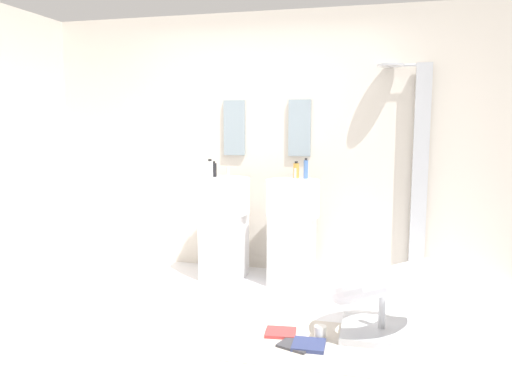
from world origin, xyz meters
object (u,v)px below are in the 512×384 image
magazine_charcoal (297,345)px  soap_bottle_amber (296,170)px  pedestal_sink_right (292,226)px  soap_bottle_black (214,170)px  coffee_mug (320,332)px  soap_bottle_blue (306,169)px  soap_bottle_white (210,170)px  lounge_chair (383,289)px  pedestal_sink_left (224,223)px  magazine_navy (309,345)px  soap_bottle_clear (210,170)px  shower_column (418,169)px  magazine_red (281,333)px

magazine_charcoal → soap_bottle_amber: (-0.27, 1.55, 1.04)m
pedestal_sink_right → soap_bottle_black: (-0.81, 0.10, 0.51)m
coffee_mug → soap_bottle_amber: 1.76m
soap_bottle_blue → soap_bottle_white: bearing=-163.9°
magazine_charcoal → coffee_mug: (0.14, 0.16, 0.04)m
pedestal_sink_right → lounge_chair: pedestal_sink_right is taller
pedestal_sink_left → lounge_chair: bearing=-35.2°
pedestal_sink_left → magazine_charcoal: (0.95, -1.39, -0.53)m
lounge_chair → magazine_navy: size_ratio=5.09×
lounge_chair → soap_bottle_clear: 2.02m
magazine_navy → coffee_mug: size_ratio=2.45×
pedestal_sink_right → soap_bottle_blue: soap_bottle_blue is taller
soap_bottle_amber → soap_bottle_clear: size_ratio=0.88×
shower_column → soap_bottle_black: 1.95m
magazine_navy → magazine_charcoal: (-0.08, -0.00, -0.00)m
soap_bottle_amber → pedestal_sink_left: bearing=-166.7°
soap_bottle_clear → coffee_mug: bearing=-43.4°
soap_bottle_amber → soap_bottle_blue: bearing=-9.2°
magazine_red → magazine_navy: bearing=-41.1°
lounge_chair → magazine_navy: 0.66m
pedestal_sink_right → soap_bottle_clear: (-0.78, -0.09, 0.52)m
pedestal_sink_left → pedestal_sink_right: size_ratio=1.00×
soap_bottle_black → soap_bottle_white: 0.21m
lounge_chair → soap_bottle_amber: size_ratio=6.75×
coffee_mug → soap_bottle_black: size_ratio=0.58×
magazine_navy → magazine_red: magazine_navy is taller
pedestal_sink_left → soap_bottle_clear: (-0.11, -0.09, 0.52)m
soap_bottle_black → soap_bottle_white: (0.04, -0.21, 0.02)m
soap_bottle_blue → shower_column: bearing=9.4°
soap_bottle_clear → soap_bottle_black: bearing=97.8°
soap_bottle_black → pedestal_sink_right: bearing=-7.0°
coffee_mug → soap_bottle_clear: 1.94m
coffee_mug → soap_bottle_black: soap_bottle_black is taller
magazine_navy → shower_column: bearing=64.0°
shower_column → magazine_navy: bearing=-114.5°
lounge_chair → soap_bottle_amber: soap_bottle_amber is taller
pedestal_sink_right → magazine_navy: (0.36, -1.38, -0.52)m
pedestal_sink_right → soap_bottle_blue: bearing=55.4°
magazine_charcoal → soap_bottle_black: soap_bottle_black is taller
shower_column → soap_bottle_white: size_ratio=10.86×
pedestal_sink_left → soap_bottle_clear: soap_bottle_clear is taller
shower_column → magazine_red: shower_column is taller
soap_bottle_blue → soap_bottle_amber: soap_bottle_blue is taller
magazine_red → soap_bottle_white: (-0.91, 1.12, 1.05)m
soap_bottle_clear → pedestal_sink_left: bearing=37.8°
soap_bottle_white → pedestal_sink_left: bearing=47.2°
soap_bottle_blue → pedestal_sink_right: bearing=-124.6°
magazine_navy → soap_bottle_blue: size_ratio=1.11×
soap_bottle_amber → soap_bottle_clear: bearing=-162.6°
shower_column → soap_bottle_amber: shower_column is taller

